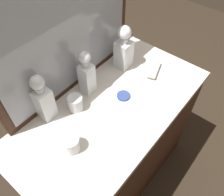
{
  "coord_description": "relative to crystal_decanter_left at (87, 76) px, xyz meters",
  "views": [
    {
      "loc": [
        -0.61,
        -0.5,
        1.86
      ],
      "look_at": [
        0.0,
        0.0,
        0.94
      ],
      "focal_mm": 37.5,
      "sensor_mm": 36.0,
      "label": 1
    }
  ],
  "objects": [
    {
      "name": "crystal_decanter_far_left",
      "position": [
        -0.26,
        0.05,
        0.0
      ],
      "size": [
        0.08,
        0.08,
        0.28
      ],
      "color": "white",
      "rests_on": "dresser"
    },
    {
      "name": "crystal_tumbler_far_right",
      "position": [
        -0.32,
        -0.2,
        -0.07
      ],
      "size": [
        0.09,
        0.09,
        0.08
      ],
      "color": "white",
      "rests_on": "dresser"
    },
    {
      "name": "crystal_tumbler_center",
      "position": [
        -0.14,
        -0.04,
        -0.07
      ],
      "size": [
        0.08,
        0.08,
        0.09
      ],
      "color": "white",
      "rests_on": "dresser"
    },
    {
      "name": "dresser",
      "position": [
        -0.01,
        -0.19,
        -0.54
      ],
      "size": [
        1.2,
        0.6,
        0.86
      ],
      "color": "#381E11",
      "rests_on": "ground_plane"
    },
    {
      "name": "crystal_decanter_left",
      "position": [
        0.0,
        0.0,
        0.0
      ],
      "size": [
        0.07,
        0.07,
        0.28
      ],
      "color": "white",
      "rests_on": "dresser"
    },
    {
      "name": "silver_brush_front",
      "position": [
        0.37,
        -0.21,
        -0.1
      ],
      "size": [
        0.17,
        0.1,
        0.02
      ],
      "color": "#B7A88C",
      "rests_on": "dresser"
    },
    {
      "name": "porcelain_dish",
      "position": [
        0.09,
        -0.19,
        -0.11
      ],
      "size": [
        0.08,
        0.08,
        0.01
      ],
      "color": "#33478C",
      "rests_on": "dresser"
    },
    {
      "name": "dresser_mirror",
      "position": [
        -0.01,
        0.09,
        0.26
      ],
      "size": [
        0.92,
        0.03,
        0.75
      ],
      "color": "#381E11",
      "rests_on": "dresser"
    },
    {
      "name": "crystal_decanter_right",
      "position": [
        0.3,
        -0.02,
        0.0
      ],
      "size": [
        0.09,
        0.09,
        0.29
      ],
      "color": "white",
      "rests_on": "dresser"
    },
    {
      "name": "ground_plane",
      "position": [
        -0.01,
        -0.19,
        -0.97
      ],
      "size": [
        6.0,
        6.0,
        0.0
      ],
      "primitive_type": "plane",
      "color": "#2D2319"
    }
  ]
}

